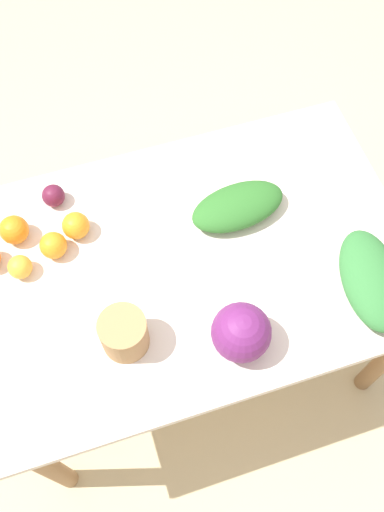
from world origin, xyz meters
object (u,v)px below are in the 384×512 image
at_px(orange_1, 53,245).
at_px(orange_3, 20,267).
at_px(orange_2, 14,230).
at_px(beet_root, 53,196).
at_px(cabbage_purple, 241,332).
at_px(greens_bunch_kale, 371,280).
at_px(orange_4, 76,226).
at_px(paper_bag, 124,334).
at_px(greens_bunch_beet_tops, 238,206).

relative_size(orange_1, orange_3, 1.14).
bearing_deg(orange_2, beet_root, 33.44).
distance_m(cabbage_purple, greens_bunch_kale, 0.40).
distance_m(beet_root, orange_1, 0.17).
bearing_deg(orange_4, orange_1, -149.81).
bearing_deg(beet_root, orange_1, -101.14).
xyz_separation_m(paper_bag, orange_2, (-0.22, 0.41, -0.02)).
xyz_separation_m(paper_bag, orange_4, (-0.05, 0.37, -0.02)).
distance_m(greens_bunch_kale, orange_2, 1.01).
distance_m(cabbage_purple, orange_4, 0.57).
distance_m(greens_bunch_beet_tops, orange_1, 0.54).
xyz_separation_m(greens_bunch_kale, orange_1, (-0.81, 0.37, -0.01)).
relative_size(cabbage_purple, orange_2, 1.86).
bearing_deg(orange_3, cabbage_purple, -36.68).
bearing_deg(orange_2, paper_bag, -61.43).
relative_size(beet_root, orange_2, 0.81).
bearing_deg(orange_3, orange_2, 87.25).
height_order(greens_bunch_beet_tops, orange_4, same).
height_order(greens_bunch_kale, greens_bunch_beet_tops, greens_bunch_kale).
distance_m(paper_bag, orange_4, 0.37).
height_order(cabbage_purple, orange_3, cabbage_purple).
distance_m(paper_bag, greens_bunch_kale, 0.68).
xyz_separation_m(orange_3, orange_4, (0.18, 0.08, 0.01)).
bearing_deg(orange_4, orange_3, -155.85).
distance_m(paper_bag, orange_3, 0.37).
bearing_deg(paper_bag, beet_root, 100.51).
distance_m(greens_bunch_kale, orange_4, 0.84).
distance_m(cabbage_purple, greens_bunch_beet_tops, 0.40).
bearing_deg(paper_bag, orange_1, 111.03).
height_order(cabbage_purple, greens_bunch_beet_tops, cabbage_purple).
bearing_deg(cabbage_purple, paper_bag, 161.76).
distance_m(greens_bunch_beet_tops, orange_2, 0.65).
distance_m(orange_2, orange_3, 0.12).
xyz_separation_m(cabbage_purple, orange_1, (-0.41, 0.42, -0.04)).
relative_size(orange_1, orange_4, 0.98).
bearing_deg(greens_bunch_kale, beet_root, 144.93).
distance_m(orange_1, orange_2, 0.13).
height_order(greens_bunch_kale, orange_3, greens_bunch_kale).
xyz_separation_m(beet_root, orange_3, (-0.14, -0.20, 0.00)).
relative_size(cabbage_purple, paper_bag, 1.24).
bearing_deg(orange_1, orange_3, -160.66).
height_order(paper_bag, orange_4, paper_bag).
height_order(greens_bunch_beet_tops, beet_root, greens_bunch_beet_tops).
xyz_separation_m(cabbage_purple, beet_root, (-0.38, 0.59, -0.04)).
bearing_deg(greens_bunch_beet_tops, cabbage_purple, -109.01).
xyz_separation_m(orange_1, orange_2, (-0.10, 0.08, 0.00)).
xyz_separation_m(paper_bag, greens_bunch_kale, (0.68, -0.05, -0.02)).
height_order(cabbage_purple, greens_bunch_kale, cabbage_purple).
relative_size(paper_bag, orange_1, 1.62).
bearing_deg(greens_bunch_kale, paper_bag, 175.75).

